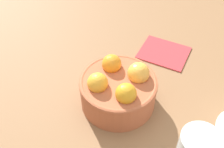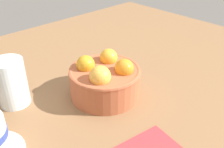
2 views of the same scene
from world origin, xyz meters
The scene contains 3 objects.
ground_plane centered at (0.00, 0.00, -1.60)cm, with size 122.67×99.74×3.20cm, color brown.
terracotta_bowl centered at (-0.03, -0.02, 4.10)cm, with size 15.49×15.49×9.38cm.
folded_napkin centered at (-6.58, -18.37, 0.30)cm, with size 11.61×9.82×0.60cm, color #B23338.
Camera 1 is at (-9.81, 35.68, 45.63)cm, focal length 44.45 mm.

